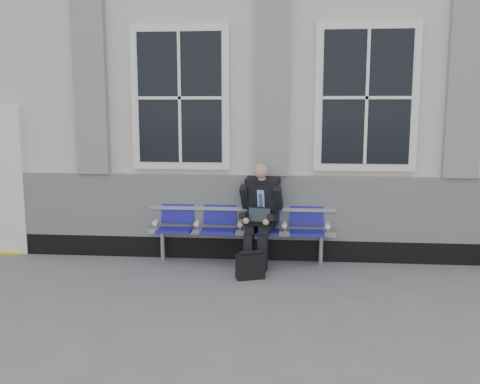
# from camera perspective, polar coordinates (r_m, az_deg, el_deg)

# --- Properties ---
(ground) EXTENTS (70.00, 70.00, 0.00)m
(ground) POSITION_cam_1_polar(r_m,az_deg,el_deg) (6.25, 11.19, -11.02)
(ground) COLOR slate
(ground) RESTS_ON ground
(station_building) EXTENTS (14.40, 4.40, 4.49)m
(station_building) POSITION_cam_1_polar(r_m,az_deg,el_deg) (9.34, 9.33, 9.51)
(station_building) COLOR beige
(station_building) RESTS_ON ground
(bench) EXTENTS (2.60, 0.47, 0.91)m
(bench) POSITION_cam_1_polar(r_m,az_deg,el_deg) (7.37, 0.09, -3.30)
(bench) COLOR #9EA0A3
(bench) RESTS_ON ground
(businessman) EXTENTS (0.59, 0.79, 1.39)m
(businessman) POSITION_cam_1_polar(r_m,az_deg,el_deg) (7.18, 2.23, -1.97)
(businessman) COLOR black
(businessman) RESTS_ON ground
(briefcase) EXTENTS (0.38, 0.25, 0.36)m
(briefcase) POSITION_cam_1_polar(r_m,az_deg,el_deg) (6.74, 1.10, -7.88)
(briefcase) COLOR black
(briefcase) RESTS_ON ground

